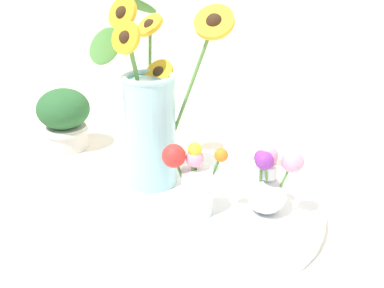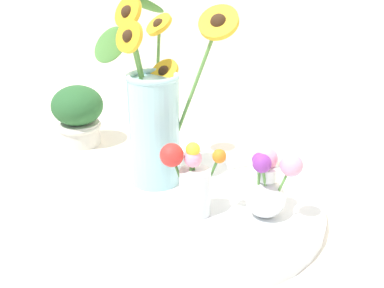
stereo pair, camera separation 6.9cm
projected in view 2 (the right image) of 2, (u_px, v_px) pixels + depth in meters
ground_plane at (193, 221)px, 0.86m from camera, size 6.00×6.00×0.00m
serving_tray at (192, 206)px, 0.89m from camera, size 0.52×0.52×0.02m
mason_jar_sunflowers at (155, 116)px, 0.92m from camera, size 0.27×0.24×0.40m
vase_small_center at (191, 181)px, 0.82m from camera, size 0.10×0.09×0.14m
vase_bulb_right at (268, 186)px, 0.82m from camera, size 0.10×0.08×0.13m
potted_plant at (78, 114)px, 1.18m from camera, size 0.13×0.13×0.16m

